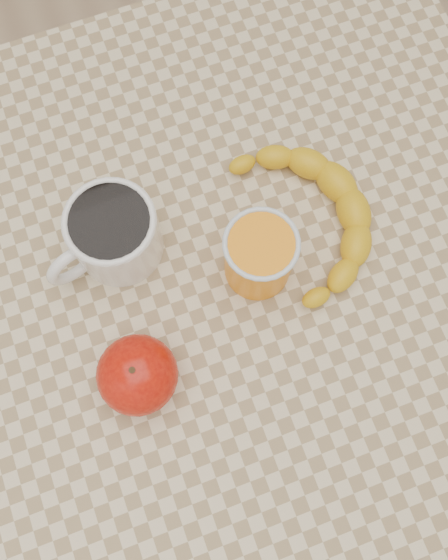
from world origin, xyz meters
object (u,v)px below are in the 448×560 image
object	(u,v)px
apple	(137,375)
table	(224,302)
coffee_mug	(112,234)
orange_juice_glass	(259,256)
banana	(309,218)

from	to	relation	value
apple	table	bearing A→B (deg)	29.78
coffee_mug	orange_juice_glass	xyz separation A→B (m)	(0.14, -0.08, 0.00)
orange_juice_glass	banana	bearing A→B (deg)	22.18
table	coffee_mug	size ratio (longest dim) A/B	5.34
banana	apple	bearing A→B (deg)	-152.64
orange_juice_glass	apple	bearing A→B (deg)	-155.71
apple	banana	distance (m)	0.26
table	coffee_mug	xyz separation A→B (m)	(-0.10, 0.08, 0.13)
coffee_mug	apple	xyz separation A→B (m)	(-0.02, -0.15, -0.01)
coffee_mug	orange_juice_glass	size ratio (longest dim) A/B	1.59
coffee_mug	apple	distance (m)	0.16
table	orange_juice_glass	size ratio (longest dim) A/B	8.49
orange_juice_glass	table	bearing A→B (deg)	-174.16
coffee_mug	table	bearing A→B (deg)	-40.53
coffee_mug	apple	world-z (taller)	coffee_mug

